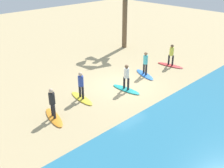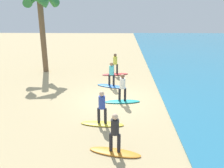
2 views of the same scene
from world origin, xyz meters
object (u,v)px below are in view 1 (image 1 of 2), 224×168
object	(u,v)px
surfboard_red	(170,65)
surfboard_blue	(145,75)
surfer_blue	(145,62)
surfboard_orange	(54,117)
surfer_yellow	(81,83)
surfboard_yellow	(82,98)
surfer_orange	(52,101)
surfboard_teal	(126,89)
surfer_teal	(126,75)
surfer_red	(171,53)

from	to	relation	value
surfboard_red	surfboard_blue	world-z (taller)	same
surfer_blue	surfboard_orange	bearing A→B (deg)	2.31
surfboard_blue	surfer_blue	distance (m)	0.99
surfer_yellow	surfboard_orange	bearing A→B (deg)	15.33
surfboard_red	surfer_yellow	distance (m)	8.37
surfboard_red	surfboard_yellow	size ratio (longest dim) A/B	1.00
surfer_blue	surfer_orange	distance (m)	7.80
surfboard_teal	surfer_yellow	bearing A→B (deg)	-114.86
surfboard_teal	surfer_teal	size ratio (longest dim) A/B	1.28
surfer_red	surfboard_orange	size ratio (longest dim) A/B	0.78
surfboard_orange	surfer_orange	xyz separation A→B (m)	(0.00, 0.00, 0.99)
surfboard_blue	surfboard_teal	world-z (taller)	same
surfboard_blue	surfer_blue	world-z (taller)	surfer_blue
surfboard_teal	surfer_red	bearing A→B (deg)	90.35
surfboard_red	surfboard_teal	bearing A→B (deg)	-95.15
surfer_teal	surfer_orange	size ratio (longest dim) A/B	1.00
surfboard_blue	surfer_yellow	world-z (taller)	surfer_yellow
surfboard_teal	surfboard_yellow	xyz separation A→B (m)	(2.77, -1.02, 0.00)
surfboard_teal	surfer_blue	bearing A→B (deg)	99.97
surfer_orange	surfboard_blue	bearing A→B (deg)	-177.69
surfer_red	surfer_yellow	world-z (taller)	same
surfer_red	surfboard_yellow	size ratio (longest dim) A/B	0.78
surfboard_blue	surfboard_teal	distance (m)	2.78
surfboard_blue	surfer_orange	world-z (taller)	surfer_orange
surfer_yellow	surfboard_teal	bearing A→B (deg)	159.70
surfboard_orange	surfboard_blue	bearing A→B (deg)	105.95
surfboard_blue	surfboard_teal	bearing A→B (deg)	-55.51
surfer_teal	surfer_blue	bearing A→B (deg)	-165.48
surfboard_yellow	surfboard_orange	bearing A→B (deg)	-69.17
surfboard_yellow	surfer_teal	bearing A→B (deg)	75.20
surfer_red	surfboard_blue	bearing A→B (deg)	-4.48
surfboard_red	surfer_teal	bearing A→B (deg)	-95.15
surfboard_red	surfer_teal	distance (m)	5.64
surfboard_teal	surfboard_orange	xyz separation A→B (m)	(5.10, -0.38, 0.00)
surfboard_red	surfer_orange	size ratio (longest dim) A/B	1.28
surfer_teal	surfer_orange	xyz separation A→B (m)	(5.10, -0.38, 0.00)
surfboard_blue	surfer_orange	xyz separation A→B (m)	(7.80, 0.31, 0.99)
surfboard_blue	surfer_orange	distance (m)	7.87
surfboard_teal	surfer_yellow	size ratio (longest dim) A/B	1.28
surfer_yellow	surfboard_orange	size ratio (longest dim) A/B	0.78
surfboard_teal	surfboard_orange	size ratio (longest dim) A/B	1.00
surfboard_teal	surfer_teal	xyz separation A→B (m)	(0.00, 0.00, 0.99)
surfboard_yellow	surfer_yellow	world-z (taller)	surfer_yellow
surfer_red	surfboard_yellow	bearing A→B (deg)	-3.78
surfboard_blue	surfboard_orange	world-z (taller)	same
surfboard_yellow	surfer_red	bearing A→B (deg)	91.72
surfboard_orange	surfer_blue	bearing A→B (deg)	105.95
surfboard_red	surfer_yellow	world-z (taller)	surfer_yellow
surfer_teal	surfer_orange	distance (m)	5.12
surfer_blue	surfboard_yellow	xyz separation A→B (m)	(5.46, -0.33, -0.99)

